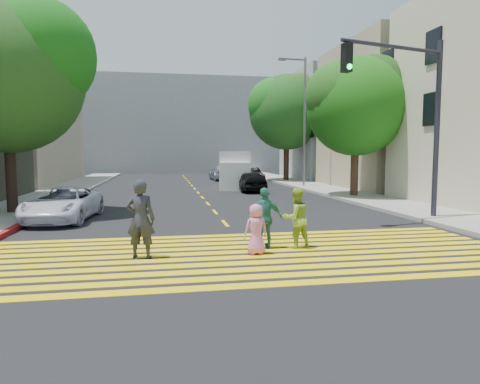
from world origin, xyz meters
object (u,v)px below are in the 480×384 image
object	(u,v)px
silver_car	(222,173)
white_van	(234,171)
pedestrian_child	(256,229)
traffic_signal	(413,104)
pedestrian_man	(141,219)
dark_car_near	(251,181)
dark_car_parked	(250,175)
tree_right_far	(288,108)
tree_left	(8,69)
pedestrian_woman	(296,218)
tree_right_near	(357,101)
pedestrian_extra	(265,218)
white_sedan	(63,204)

from	to	relation	value
silver_car	white_van	bearing A→B (deg)	86.08
pedestrian_child	traffic_signal	distance (m)	8.47
pedestrian_man	white_van	xyz separation A→B (m)	(5.53, 19.85, 0.29)
dark_car_near	dark_car_parked	size ratio (longest dim) A/B	0.97
tree_right_far	pedestrian_child	xyz separation A→B (m)	(-8.48, -26.04, -5.73)
tree_left	white_van	bearing A→B (deg)	47.19
pedestrian_woman	dark_car_parked	bearing A→B (deg)	-110.33
silver_car	traffic_signal	bearing A→B (deg)	96.17
tree_right_near	pedestrian_extra	bearing A→B (deg)	-124.70
white_sedan	tree_right_far	bearing A→B (deg)	59.13
dark_car_near	tree_right_far	bearing A→B (deg)	-117.87
dark_car_near	white_van	distance (m)	3.20
pedestrian_woman	dark_car_parked	distance (m)	23.86
pedestrian_man	white_sedan	distance (m)	7.10
pedestrian_woman	pedestrian_man	bearing A→B (deg)	-5.92
pedestrian_woman	pedestrian_child	xyz separation A→B (m)	(-1.20, -0.54, -0.17)
tree_left	traffic_signal	world-z (taller)	tree_left
pedestrian_woman	white_sedan	size ratio (longest dim) A/B	0.36
tree_left	silver_car	distance (m)	23.98
dark_car_parked	pedestrian_woman	bearing A→B (deg)	-104.18
tree_left	white_sedan	distance (m)	5.88
tree_right_near	pedestrian_woman	xyz separation A→B (m)	(-7.12, -11.56, -4.54)
white_sedan	dark_car_parked	xyz separation A→B (m)	(10.68, 17.64, 0.05)
pedestrian_child	silver_car	bearing A→B (deg)	-107.45
pedestrian_extra	white_sedan	xyz separation A→B (m)	(-6.31, 5.84, -0.18)
pedestrian_woman	tree_left	bearing A→B (deg)	-51.23
dark_car_near	traffic_signal	xyz separation A→B (m)	(3.22, -12.98, 3.58)
tree_left	tree_right_near	bearing A→B (deg)	13.24
tree_right_far	pedestrian_woman	bearing A→B (deg)	-105.93
pedestrian_man	dark_car_near	size ratio (longest dim) A/B	0.48
pedestrian_man	pedestrian_extra	size ratio (longest dim) A/B	1.17
pedestrian_woman	pedestrian_extra	xyz separation A→B (m)	(-0.81, 0.11, 0.01)
silver_car	pedestrian_child	bearing A→B (deg)	82.08
white_sedan	dark_car_near	bearing A→B (deg)	53.78
pedestrian_child	white_van	xyz separation A→B (m)	(2.75, 19.99, 0.61)
pedestrian_woman	traffic_signal	xyz separation A→B (m)	(5.38, 3.38, 3.46)
traffic_signal	dark_car_near	bearing A→B (deg)	90.13
tree_right_near	dark_car_parked	world-z (taller)	tree_right_near
pedestrian_man	pedestrian_woman	xyz separation A→B (m)	(3.98, 0.41, -0.15)
dark_car_parked	tree_left	bearing A→B (deg)	-134.64
pedestrian_woman	dark_car_near	xyz separation A→B (m)	(2.16, 16.36, -0.12)
pedestrian_child	pedestrian_extra	size ratio (longest dim) A/B	0.79
tree_right_near	traffic_signal	distance (m)	8.44
white_sedan	pedestrian_child	bearing A→B (deg)	-42.12
tree_left	silver_car	world-z (taller)	tree_left
pedestrian_child	dark_car_near	distance (m)	17.23
pedestrian_man	traffic_signal	world-z (taller)	traffic_signal
dark_car_near	traffic_signal	world-z (taller)	traffic_signal
silver_car	dark_car_parked	distance (m)	4.97
dark_car_near	silver_car	size ratio (longest dim) A/B	0.83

